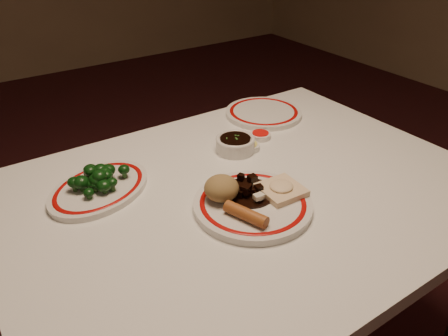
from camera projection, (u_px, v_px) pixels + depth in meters
dining_table at (246, 216)px, 1.15m from camera, size 1.20×0.90×0.75m
main_plate at (253, 204)px, 1.02m from camera, size 0.36×0.36×0.02m
rice_mound at (222, 188)px, 1.01m from camera, size 0.08×0.08×0.06m
spring_roll at (246, 214)px, 0.95m from camera, size 0.06×0.11×0.03m
fried_wonton at (281, 189)px, 1.04m from camera, size 0.10×0.10×0.03m
stirfry_heap at (247, 190)px, 1.04m from camera, size 0.13×0.13×0.03m
broccoli_plate at (99, 188)px, 1.08m from camera, size 0.33×0.32×0.02m
broccoli_pile at (97, 177)px, 1.07m from camera, size 0.15×0.12×0.05m
soy_bowl at (235, 145)px, 1.25m from camera, size 0.11×0.11×0.04m
sweet_sour_dish at (260, 135)px, 1.33m from camera, size 0.06×0.06×0.02m
mustard_dish at (249, 146)px, 1.27m from camera, size 0.06×0.06×0.02m
far_plate at (264, 113)px, 1.47m from camera, size 0.31×0.31×0.02m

